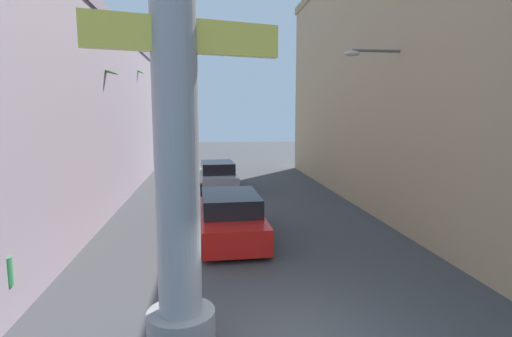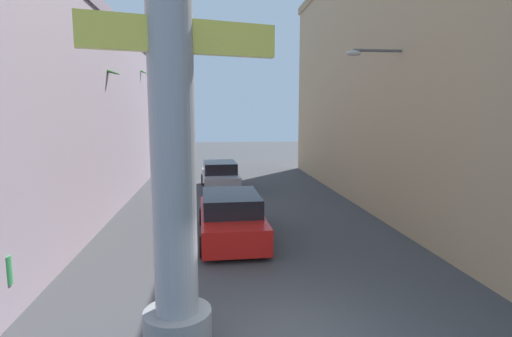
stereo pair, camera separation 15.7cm
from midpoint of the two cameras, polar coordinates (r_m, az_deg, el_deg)
ground_plane at (r=17.14m, az=-2.19°, el=-6.48°), size 86.76×86.76×0.00m
building_left at (r=21.36m, az=-30.17°, el=6.89°), size 8.69×27.30×8.53m
building_right at (r=20.12m, az=27.05°, el=12.16°), size 8.80×28.07×12.07m
neon_sign_pole at (r=7.02m, az=-12.26°, el=16.10°), size 3.61×1.24×11.08m
street_lamp at (r=15.45m, az=19.59°, el=6.67°), size 2.69×0.28×6.58m
car_lead at (r=13.73m, az=-4.00°, el=-6.94°), size 2.27×5.02×1.56m
car_far at (r=22.53m, az=-5.71°, el=-1.13°), size 2.21×4.63×1.56m
palm_tree_far_left at (r=25.29m, az=-18.97°, el=8.80°), size 3.01×2.72×7.28m
palm_tree_mid_left at (r=17.85m, az=-23.14°, el=5.50°), size 2.89×2.87×6.35m
pedestrian_curb_left at (r=9.75m, az=-32.75°, el=-13.20°), size 0.41×0.41×1.62m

